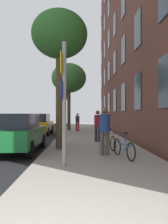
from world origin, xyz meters
TOP-DOWN VIEW (x-y plane):
  - ground_plane at (-2.40, 15.00)m, footprint 41.80×41.80m
  - road_asphalt at (-4.50, 15.00)m, footprint 7.00×38.00m
  - sidewalk at (1.10, 15.00)m, footprint 4.20×38.00m
  - building_facade at (3.69, 14.50)m, footprint 0.56×27.00m
  - sign_post at (-0.02, 4.37)m, footprint 0.16×0.60m
  - traffic_light at (-0.74, 21.51)m, footprint 0.43×0.24m
  - tree_near at (-0.41, 7.49)m, footprint 2.40×2.40m
  - tree_far at (-0.52, 18.26)m, footprint 3.19×3.19m
  - bicycle_0 at (1.94, 5.48)m, footprint 0.56×1.64m
  - bicycle_1 at (1.68, 7.39)m, footprint 0.53×1.62m
  - bicycle_2 at (2.16, 15.01)m, footprint 0.42×1.70m
  - pedestrian_0 at (1.36, 6.03)m, footprint 0.49×0.49m
  - pedestrian_1 at (1.44, 9.93)m, footprint 0.41×0.41m
  - pedestrian_2 at (0.28, 17.01)m, footprint 0.48×0.48m
  - car_0 at (-2.19, 7.34)m, footprint 1.87×4.08m
  - car_1 at (-2.78, 15.26)m, footprint 1.96×3.92m

SIDE VIEW (x-z plane):
  - ground_plane at x=-2.40m, z-range 0.00..0.00m
  - road_asphalt at x=-4.50m, z-range 0.00..0.01m
  - sidewalk at x=1.10m, z-range 0.00..0.12m
  - bicycle_1 at x=1.68m, z-range 0.02..0.91m
  - bicycle_0 at x=1.94m, z-range 0.02..0.91m
  - bicycle_2 at x=2.16m, z-range 0.02..0.92m
  - car_0 at x=-2.19m, z-range 0.03..1.65m
  - car_1 at x=-2.78m, z-range 0.03..1.65m
  - pedestrian_2 at x=0.28m, z-range 0.23..1.77m
  - pedestrian_1 at x=1.44m, z-range 0.24..1.93m
  - pedestrian_0 at x=1.36m, z-range 0.24..1.98m
  - sign_post at x=-0.02m, z-range 0.35..3.92m
  - traffic_light at x=-0.74m, z-range 0.83..4.70m
  - tree_far at x=-0.52m, z-range 1.81..7.98m
  - tree_near at x=-0.41m, z-range 1.97..7.91m
  - building_facade at x=3.69m, z-range 0.02..16.90m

